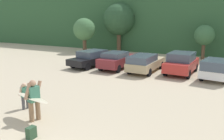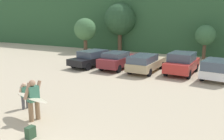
{
  "view_description": "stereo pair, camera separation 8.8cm",
  "coord_description": "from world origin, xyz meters",
  "px_view_note": "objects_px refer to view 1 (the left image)",
  "views": [
    {
      "loc": [
        4.74,
        -3.66,
        4.34
      ],
      "look_at": [
        -1.35,
        7.92,
        1.39
      ],
      "focal_mm": 37.34,
      "sensor_mm": 36.0,
      "label": 1
    },
    {
      "loc": [
        4.82,
        -3.62,
        4.34
      ],
      "look_at": [
        -1.35,
        7.92,
        1.39
      ],
      "focal_mm": 37.34,
      "sensor_mm": 36.0,
      "label": 2
    }
  ],
  "objects_px": {
    "parked_car_red": "(181,63)",
    "surfboard_cream": "(32,98)",
    "person_child": "(25,94)",
    "backpack_dropped": "(31,133)",
    "parked_car_black": "(92,58)",
    "person_adult": "(34,98)",
    "parked_car_maroon": "(117,60)",
    "parked_car_white": "(217,68)",
    "parked_car_tan": "(145,62)"
  },
  "relations": [
    {
      "from": "parked_car_black",
      "to": "backpack_dropped",
      "type": "bearing_deg",
      "value": -149.12
    },
    {
      "from": "parked_car_maroon",
      "to": "parked_car_tan",
      "type": "distance_m",
      "value": 2.59
    },
    {
      "from": "parked_car_maroon",
      "to": "person_adult",
      "type": "xyz_separation_m",
      "value": [
        1.56,
        -11.01,
        0.23
      ]
    },
    {
      "from": "parked_car_red",
      "to": "surfboard_cream",
      "type": "xyz_separation_m",
      "value": [
        -3.85,
        -11.71,
        0.13
      ]
    },
    {
      "from": "parked_car_white",
      "to": "person_adult",
      "type": "xyz_separation_m",
      "value": [
        -6.41,
        -11.22,
        0.23
      ]
    },
    {
      "from": "parked_car_maroon",
      "to": "backpack_dropped",
      "type": "xyz_separation_m",
      "value": [
        2.6,
        -12.21,
        -0.57
      ]
    },
    {
      "from": "person_child",
      "to": "surfboard_cream",
      "type": "height_order",
      "value": "person_child"
    },
    {
      "from": "backpack_dropped",
      "to": "person_child",
      "type": "bearing_deg",
      "value": 141.16
    },
    {
      "from": "parked_car_maroon",
      "to": "person_adult",
      "type": "relative_size",
      "value": 2.37
    },
    {
      "from": "parked_car_tan",
      "to": "surfboard_cream",
      "type": "relative_size",
      "value": 2.15
    },
    {
      "from": "person_child",
      "to": "backpack_dropped",
      "type": "bearing_deg",
      "value": 155.45
    },
    {
      "from": "parked_car_white",
      "to": "person_child",
      "type": "bearing_deg",
      "value": 149.88
    },
    {
      "from": "backpack_dropped",
      "to": "person_adult",
      "type": "bearing_deg",
      "value": 130.74
    },
    {
      "from": "parked_car_black",
      "to": "person_adult",
      "type": "relative_size",
      "value": 2.71
    },
    {
      "from": "parked_car_black",
      "to": "surfboard_cream",
      "type": "relative_size",
      "value": 2.21
    },
    {
      "from": "person_adult",
      "to": "backpack_dropped",
      "type": "distance_m",
      "value": 1.77
    },
    {
      "from": "person_child",
      "to": "surfboard_cream",
      "type": "relative_size",
      "value": 0.59
    },
    {
      "from": "parked_car_tan",
      "to": "backpack_dropped",
      "type": "distance_m",
      "value": 12.2
    },
    {
      "from": "person_adult",
      "to": "parked_car_white",
      "type": "bearing_deg",
      "value": -105.46
    },
    {
      "from": "parked_car_maroon",
      "to": "person_child",
      "type": "relative_size",
      "value": 3.28
    },
    {
      "from": "parked_car_tan",
      "to": "parked_car_red",
      "type": "bearing_deg",
      "value": -74.89
    },
    {
      "from": "parked_car_tan",
      "to": "parked_car_maroon",
      "type": "bearing_deg",
      "value": 90.2
    },
    {
      "from": "parked_car_white",
      "to": "surfboard_cream",
      "type": "distance_m",
      "value": 12.97
    },
    {
      "from": "parked_car_maroon",
      "to": "parked_car_red",
      "type": "height_order",
      "value": "parked_car_red"
    },
    {
      "from": "parked_car_black",
      "to": "parked_car_maroon",
      "type": "xyz_separation_m",
      "value": [
        2.47,
        0.11,
        0.02
      ]
    },
    {
      "from": "parked_car_tan",
      "to": "person_adult",
      "type": "distance_m",
      "value": 11.04
    },
    {
      "from": "parked_car_maroon",
      "to": "surfboard_cream",
      "type": "distance_m",
      "value": 11.12
    },
    {
      "from": "parked_car_black",
      "to": "parked_car_red",
      "type": "relative_size",
      "value": 1.16
    },
    {
      "from": "surfboard_cream",
      "to": "backpack_dropped",
      "type": "distance_m",
      "value": 1.81
    },
    {
      "from": "parked_car_red",
      "to": "parked_car_white",
      "type": "height_order",
      "value": "parked_car_red"
    },
    {
      "from": "person_child",
      "to": "parked_car_white",
      "type": "bearing_deg",
      "value": -112.38
    },
    {
      "from": "surfboard_cream",
      "to": "parked_car_tan",
      "type": "bearing_deg",
      "value": -83.07
    },
    {
      "from": "parked_car_black",
      "to": "surfboard_cream",
      "type": "height_order",
      "value": "parked_car_black"
    },
    {
      "from": "backpack_dropped",
      "to": "parked_car_maroon",
      "type": "bearing_deg",
      "value": 102.0
    },
    {
      "from": "person_adult",
      "to": "person_child",
      "type": "relative_size",
      "value": 1.38
    },
    {
      "from": "person_child",
      "to": "parked_car_red",
      "type": "bearing_deg",
      "value": -100.95
    },
    {
      "from": "parked_car_maroon",
      "to": "backpack_dropped",
      "type": "bearing_deg",
      "value": -167.74
    },
    {
      "from": "person_child",
      "to": "backpack_dropped",
      "type": "relative_size",
      "value": 2.91
    },
    {
      "from": "parked_car_black",
      "to": "person_child",
      "type": "xyz_separation_m",
      "value": [
        2.65,
        -10.16,
        -0.03
      ]
    },
    {
      "from": "person_child",
      "to": "surfboard_cream",
      "type": "bearing_deg",
      "value": 164.32
    },
    {
      "from": "parked_car_black",
      "to": "backpack_dropped",
      "type": "relative_size",
      "value": 10.87
    },
    {
      "from": "parked_car_white",
      "to": "person_child",
      "type": "xyz_separation_m",
      "value": [
        -7.79,
        -10.47,
        -0.05
      ]
    },
    {
      "from": "parked_car_tan",
      "to": "person_child",
      "type": "bearing_deg",
      "value": 167.47
    },
    {
      "from": "surfboard_cream",
      "to": "parked_car_maroon",
      "type": "bearing_deg",
      "value": -69.67
    },
    {
      "from": "parked_car_red",
      "to": "surfboard_cream",
      "type": "distance_m",
      "value": 12.32
    },
    {
      "from": "person_child",
      "to": "backpack_dropped",
      "type": "distance_m",
      "value": 3.14
    },
    {
      "from": "person_child",
      "to": "person_adult",
      "type": "bearing_deg",
      "value": 165.93
    },
    {
      "from": "parked_car_white",
      "to": "person_child",
      "type": "height_order",
      "value": "parked_car_white"
    },
    {
      "from": "parked_car_black",
      "to": "parked_car_maroon",
      "type": "relative_size",
      "value": 1.14
    },
    {
      "from": "person_adult",
      "to": "parked_car_tan",
      "type": "bearing_deg",
      "value": -81.03
    }
  ]
}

